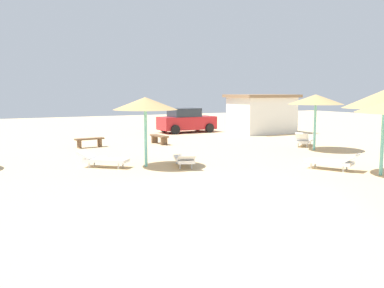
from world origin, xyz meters
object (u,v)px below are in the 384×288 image
parasol_3 (316,100)px  lounger_3 (304,140)px  beach_cabana (262,114)px  lounger_5 (103,159)px  bench_0 (90,141)px  lounger_0 (184,159)px  parked_car (186,121)px  lounger_1 (333,161)px  parasol_0 (145,104)px  bench_2 (159,138)px

parasol_3 → lounger_3: bearing=65.9°
parasol_3 → beach_cabana: bearing=69.9°
lounger_5 → bench_0: size_ratio=1.22×
lounger_0 → bench_0: size_ratio=1.32×
lounger_5 → parked_car: 14.45m
lounger_1 → bench_0: (-6.33, 10.62, 0.03)m
parasol_3 → lounger_1: 5.85m
lounger_1 → beach_cabana: size_ratio=0.45×
parasol_0 → lounger_0: 2.59m
lounger_0 → parasol_3: bearing=8.8°
bench_2 → lounger_5: bearing=-130.3°
bench_2 → parasol_3: bearing=-45.6°
parasol_0 → lounger_5: (-1.54, 0.61, -2.12)m
parasol_0 → parked_car: parasol_0 is taller
lounger_1 → bench_2: lounger_1 is taller
lounger_1 → lounger_3: bearing=56.2°
parked_car → parasol_3: bearing=-83.1°
lounger_1 → parasol_0: bearing=146.2°
bench_0 → bench_2: bearing=-5.3°
lounger_1 → bench_0: size_ratio=1.30×
lounger_0 → bench_2: lounger_0 is taller
bench_2 → parked_car: (4.41, 5.34, 0.48)m
lounger_1 → parasol_3: bearing=53.4°
lounger_3 → bench_2: 7.82m
lounger_1 → lounger_5: (-7.40, 4.54, -0.01)m
lounger_5 → bench_2: lounger_5 is taller
parasol_0 → lounger_3: size_ratio=1.45×
lounger_0 → lounger_5: lounger_0 is taller
parasol_0 → bench_2: 7.45m
parasol_3 → bench_2: 8.54m
lounger_0 → parked_car: bearing=62.6°
lounger_3 → lounger_5: lounger_3 is taller
lounger_5 → parked_car: parked_car is taller
parasol_0 → beach_cabana: 15.06m
lounger_5 → beach_cabana: beach_cabana is taller
lounger_0 → parasol_0: bearing=148.3°
lounger_3 → parked_car: parked_car is taller
parasol_0 → parasol_3: (9.09, 0.43, 0.07)m
parasol_3 → bench_2: parasol_3 is taller
bench_0 → bench_2: 3.80m
bench_2 → beach_cabana: size_ratio=0.34×
lounger_0 → beach_cabana: (10.89, 9.61, 1.05)m
lounger_0 → bench_0: (-1.74, 7.47, 0.04)m
parked_car → lounger_3: bearing=-78.4°
parasol_0 → beach_cabana: (12.16, 8.82, -1.07)m
lounger_1 → beach_cabana: (6.30, 12.75, 1.05)m
lounger_0 → bench_0: 7.67m
lounger_3 → beach_cabana: size_ratio=0.42×
lounger_3 → beach_cabana: bearing=70.8°
lounger_5 → bench_2: (4.86, 5.72, 0.04)m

